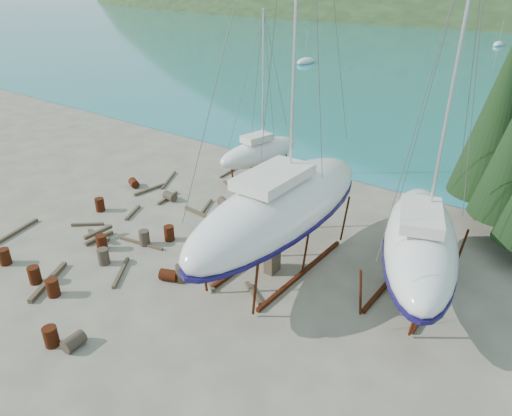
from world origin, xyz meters
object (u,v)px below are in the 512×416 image
Objects in this scene: large_sailboat_near at (281,206)px; large_sailboat_far at (420,240)px; worker at (271,251)px; small_sailboat_shore at (260,152)px.

large_sailboat_near reaches higher than large_sailboat_far.
large_sailboat_far is at bearing -46.46° from worker.
small_sailboat_shore is (-14.50, 7.19, -0.85)m from large_sailboat_far.
large_sailboat_far is 9.65× the size of worker.
small_sailboat_shore is 12.44m from worker.
large_sailboat_far is at bearing 16.83° from large_sailboat_near.
worker is at bearing 179.29° from large_sailboat_far.
large_sailboat_near reaches higher than small_sailboat_shore.
large_sailboat_near is at bearing -37.73° from small_sailboat_shore.
large_sailboat_far reaches higher than worker.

